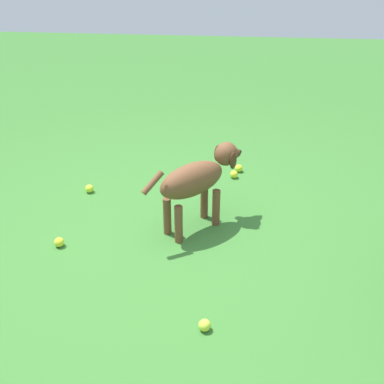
{
  "coord_description": "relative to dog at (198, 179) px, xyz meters",
  "views": [
    {
      "loc": [
        2.63,
        0.44,
        1.87
      ],
      "look_at": [
        -0.17,
        0.15,
        0.3
      ],
      "focal_mm": 44.32,
      "sensor_mm": 36.0,
      "label": 1
    }
  ],
  "objects": [
    {
      "name": "tennis_ball_4",
      "position": [
        0.34,
        -0.9,
        -0.35
      ],
      "size": [
        0.07,
        0.07,
        0.07
      ],
      "primitive_type": "sphere",
      "color": "yellow",
      "rests_on": "ground"
    },
    {
      "name": "tennis_ball_1",
      "position": [
        0.99,
        0.13,
        -0.35
      ],
      "size": [
        0.07,
        0.07,
        0.07
      ],
      "primitive_type": "sphere",
      "color": "#CAE13E",
      "rests_on": "ground"
    },
    {
      "name": "dog",
      "position": [
        0.0,
        0.0,
        0.0
      ],
      "size": [
        0.64,
        0.64,
        0.58
      ],
      "rotation": [
        0.0,
        0.0,
        2.36
      ],
      "color": "brown",
      "rests_on": "ground"
    },
    {
      "name": "tennis_ball_3",
      "position": [
        -0.9,
        0.28,
        -0.35
      ],
      "size": [
        0.07,
        0.07,
        0.07
      ],
      "primitive_type": "sphere",
      "color": "#C4D82A",
      "rests_on": "ground"
    },
    {
      "name": "tennis_ball_0",
      "position": [
        -0.78,
        0.24,
        -0.35
      ],
      "size": [
        0.07,
        0.07,
        0.07
      ],
      "primitive_type": "sphere",
      "color": "yellow",
      "rests_on": "ground"
    },
    {
      "name": "tennis_ball_2",
      "position": [
        -0.4,
        -0.91,
        -0.35
      ],
      "size": [
        0.07,
        0.07,
        0.07
      ],
      "primitive_type": "sphere",
      "color": "#C6DE2F",
      "rests_on": "ground"
    },
    {
      "name": "ground",
      "position": [
        0.2,
        -0.19,
        -0.38
      ],
      "size": [
        14.0,
        14.0,
        0.0
      ],
      "primitive_type": "plane",
      "color": "#38722D"
    }
  ]
}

